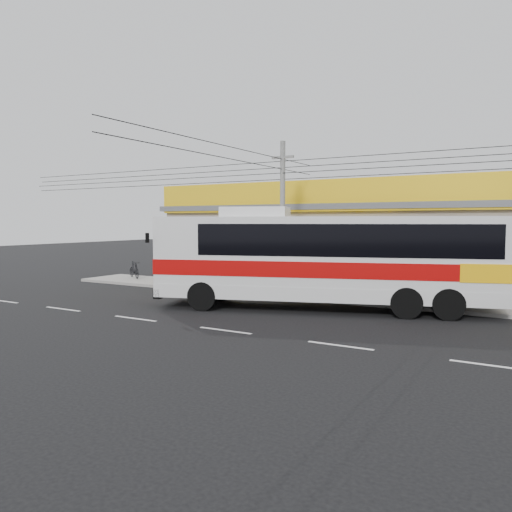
{
  "coord_description": "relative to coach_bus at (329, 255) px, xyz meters",
  "views": [
    {
      "loc": [
        9.04,
        -16.03,
        3.61
      ],
      "look_at": [
        -1.44,
        2.0,
        2.15
      ],
      "focal_mm": 35.0,
      "sensor_mm": 36.0,
      "label": 1
    }
  ],
  "objects": [
    {
      "name": "ground",
      "position": [
        -1.47,
        -2.86,
        -2.24
      ],
      "size": [
        120.0,
        120.0,
        0.0
      ],
      "primitive_type": "plane",
      "color": "black",
      "rests_on": "ground"
    },
    {
      "name": "sidewalk",
      "position": [
        -1.47,
        3.14,
        -2.17
      ],
      "size": [
        30.0,
        3.2,
        0.15
      ],
      "primitive_type": "cube",
      "color": "gray",
      "rests_on": "ground"
    },
    {
      "name": "lane_markings",
      "position": [
        -1.47,
        -5.36,
        -2.24
      ],
      "size": [
        50.0,
        0.12,
        0.01
      ],
      "primitive_type": null,
      "color": "silver",
      "rests_on": "ground"
    },
    {
      "name": "storefront_building",
      "position": [
        -1.48,
        8.68,
        0.06
      ],
      "size": [
        22.6,
        9.2,
        5.7
      ],
      "color": "gray",
      "rests_on": "ground"
    },
    {
      "name": "coach_bus",
      "position": [
        0.0,
        0.0,
        0.0
      ],
      "size": [
        13.83,
        6.93,
        4.19
      ],
      "rotation": [
        0.0,
        0.0,
        0.31
      ],
      "color": "silver",
      "rests_on": "ground"
    },
    {
      "name": "motorbike_red",
      "position": [
        -7.66,
        4.17,
        -1.53
      ],
      "size": [
        2.2,
        0.97,
        1.12
      ],
      "primitive_type": "imported",
      "rotation": [
        0.0,
        0.0,
        1.46
      ],
      "color": "maroon",
      "rests_on": "sidewalk"
    },
    {
      "name": "motorbike_dark",
      "position": [
        -14.04,
        3.51,
        -1.58
      ],
      "size": [
        1.73,
        1.25,
        1.03
      ],
      "primitive_type": "imported",
      "rotation": [
        0.0,
        0.0,
        1.07
      ],
      "color": "black",
      "rests_on": "sidewalk"
    },
    {
      "name": "utility_pole",
      "position": [
        -2.86,
        1.46,
        3.72
      ],
      "size": [
        34.0,
        14.0,
        7.23
      ],
      "color": "slate",
      "rests_on": "ground"
    }
  ]
}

